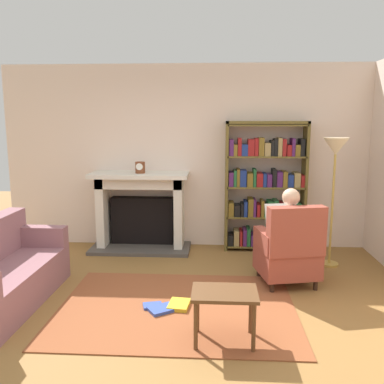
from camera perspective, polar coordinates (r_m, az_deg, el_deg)
The scene contains 12 objects.
ground at distance 4.13m, azimuth -2.49°, elevation -17.46°, with size 14.00×14.00×0.00m, color olive.
back_wall at distance 6.24m, azimuth -0.18°, elevation 4.87°, with size 5.60×0.10×2.70m, color beige.
area_rug at distance 4.40m, azimuth -2.08°, elevation -15.60°, with size 2.40×1.80×0.01m, color brown.
fireplace at distance 6.19m, azimuth -6.99°, elevation -2.27°, with size 1.45×0.64×1.14m.
mantel_clock at distance 5.99m, azimuth -7.15°, elevation 3.37°, with size 0.14×0.14×0.16m.
bookshelf at distance 6.10m, azimuth 10.03°, elevation 0.57°, with size 1.16×0.32×1.88m.
armchair_reading at distance 4.92m, azimuth 13.25°, elevation -7.80°, with size 0.76×0.74×0.97m.
seated_reader at distance 4.97m, azimuth 12.84°, elevation -5.24°, with size 0.43×0.58×1.14m.
sofa_floral at distance 4.77m, azimuth -24.85°, elevation -10.36°, with size 0.74×1.71×0.85m.
side_table at distance 3.65m, azimuth 4.50°, elevation -14.53°, with size 0.56×0.39×0.46m.
scattered_books at distance 4.37m, azimuth -3.19°, elevation -15.44°, with size 0.50×0.40×0.04m.
floor_lamp at distance 5.57m, azimuth 19.10°, elevation 4.45°, with size 0.32×0.32×1.68m.
Camera 1 is at (0.39, -3.65, 1.90)m, focal length 38.77 mm.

